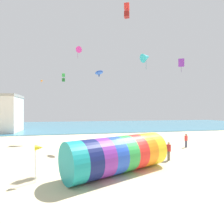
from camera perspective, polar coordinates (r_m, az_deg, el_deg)
The scene contains 13 objects.
ground_plane at distance 13.32m, azimuth 6.38°, elevation -18.82°, with size 120.00×120.00×0.00m, color beige.
sea at distance 53.48m, azimuth -7.96°, elevation -4.32°, with size 120.00×40.00×0.10m, color teal.
giant_inflatable_tube at distance 12.74m, azimuth 2.07°, elevation -13.70°, with size 8.09×5.41×2.56m.
kite_handler at distance 16.62m, azimuth 18.02°, elevation -12.00°, with size 0.42×0.39×1.63m.
kite_purple_diamond at distance 23.66m, azimuth 21.69°, elevation 14.69°, with size 0.64×0.34×1.68m.
kite_green_box at distance 27.32m, azimuth -15.56°, elevation 10.77°, with size 0.44×0.44×1.22m.
kite_orange_parafoil at distance 28.09m, azimuth -21.99°, elevation 9.44°, with size 0.58×0.79×0.40m.
kite_blue_parafoil at distance 21.61m, azimuth -4.25°, elevation 12.73°, with size 1.26×1.56×0.79m.
kite_magenta_delta at distance 30.78m, azimuth -11.13°, elevation 19.38°, with size 1.41×1.56×2.05m.
kite_red_box at distance 20.57m, azimuth 4.84°, elevation 30.10°, with size 0.67×0.67×1.45m.
kite_cyan_delta at distance 24.96m, azimuth 11.07°, elevation 17.10°, with size 1.81×1.59×2.39m.
bystander_near_water at distance 23.07m, azimuth 23.04°, elevation -8.52°, with size 0.42×0.36×1.64m.
beach_flag at distance 11.81m, azimuth -22.80°, elevation -11.08°, with size 0.47×0.36×2.31m.
Camera 1 is at (-4.04, -11.92, 4.37)m, focal length 28.00 mm.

